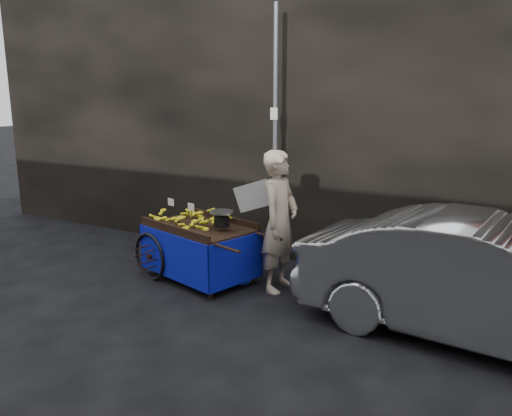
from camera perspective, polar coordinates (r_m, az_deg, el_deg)
The scene contains 7 objects.
ground at distance 7.26m, azimuth -4.81°, elevation -8.84°, with size 80.00×80.00×0.00m, color black.
building_wall at distance 8.87m, azimuth 6.74°, elevation 11.54°, with size 13.50×2.00×5.00m.
street_pole at distance 7.75m, azimuth 2.23°, elevation 7.83°, with size 0.12×0.10×4.00m.
banana_cart at distance 7.38m, azimuth -6.71°, elevation -2.59°, with size 2.35×1.50×1.18m.
vendor at distance 6.84m, azimuth 2.70°, elevation -1.53°, with size 0.88×0.72×1.96m.
plastic_bag at distance 7.21m, azimuth -1.52°, elevation -7.84°, with size 0.29×0.23×0.26m, color blue.
parked_car at distance 6.01m, azimuth 25.10°, elevation -7.72°, with size 1.45×4.15×1.37m, color silver.
Camera 1 is at (3.84, -5.57, 2.64)m, focal length 35.00 mm.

